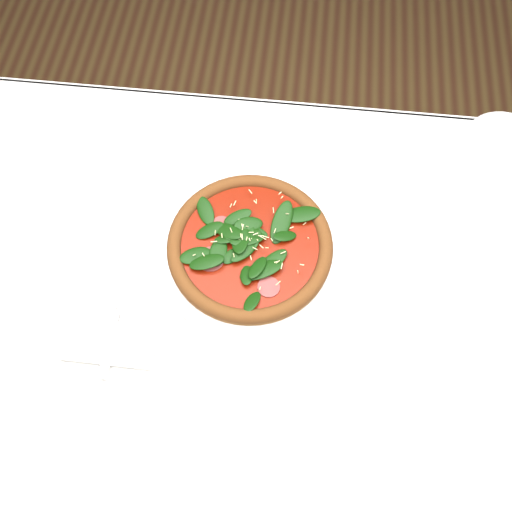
# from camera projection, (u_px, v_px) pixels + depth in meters

# --- Properties ---
(ground) EXTENTS (6.00, 6.00, 0.00)m
(ground) POSITION_uv_depth(u_px,v_px,m) (256.00, 403.00, 1.56)
(ground) COLOR brown
(ground) RESTS_ON ground
(dining_table) EXTENTS (1.21, 0.81, 0.75)m
(dining_table) POSITION_uv_depth(u_px,v_px,m) (256.00, 322.00, 0.98)
(dining_table) COLOR white
(dining_table) RESTS_ON ground
(plate) EXTENTS (0.31, 0.31, 0.01)m
(plate) POSITION_uv_depth(u_px,v_px,m) (250.00, 249.00, 0.92)
(plate) COLOR white
(plate) RESTS_ON dining_table
(pizza) EXTENTS (0.28, 0.28, 0.03)m
(pizza) POSITION_uv_depth(u_px,v_px,m) (250.00, 244.00, 0.90)
(pizza) COLOR #926123
(pizza) RESTS_ON plate
(napkin) EXTENTS (0.14, 0.06, 0.01)m
(napkin) POSITION_uv_depth(u_px,v_px,m) (111.00, 345.00, 0.85)
(napkin) COLOR white
(napkin) RESTS_ON dining_table
(fork) EXTENTS (0.02, 0.14, 0.00)m
(fork) POSITION_uv_depth(u_px,v_px,m) (112.00, 327.00, 0.85)
(fork) COLOR silver
(fork) RESTS_ON napkin
(saucer_far) EXTENTS (0.15, 0.15, 0.01)m
(saucer_far) POSITION_uv_depth(u_px,v_px,m) (506.00, 145.00, 1.01)
(saucer_far) COLOR white
(saucer_far) RESTS_ON dining_table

